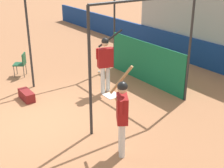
# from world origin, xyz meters

# --- Properties ---
(ground_plane) EXTENTS (60.00, 60.00, 0.00)m
(ground_plane) POSITION_xyz_m (0.00, 0.00, 0.00)
(ground_plane) COLOR #9E6642
(outfield_wall) EXTENTS (24.00, 0.12, 1.03)m
(outfield_wall) POSITION_xyz_m (0.00, 6.83, 0.52)
(outfield_wall) COLOR navy
(outfield_wall) RESTS_ON ground
(batting_cage) EXTENTS (3.70, 3.37, 3.11)m
(batting_cage) POSITION_xyz_m (-0.45, 3.45, 1.29)
(batting_cage) COLOR #282828
(batting_cage) RESTS_ON ground
(home_plate) EXTENTS (0.44, 0.44, 0.02)m
(home_plate) POSITION_xyz_m (-0.18, 2.43, 0.01)
(home_plate) COLOR white
(home_plate) RESTS_ON ground
(player_batter) EXTENTS (0.59, 0.97, 1.93)m
(player_batter) POSITION_xyz_m (-0.53, 2.44, 1.07)
(player_batter) COLOR silver
(player_batter) RESTS_ON ground
(player_waiting) EXTENTS (0.76, 0.55, 1.96)m
(player_waiting) POSITION_xyz_m (2.45, 0.83, 1.03)
(player_waiting) COLOR silver
(player_waiting) RESTS_ON ground
(folding_chair) EXTENTS (0.56, 0.56, 0.84)m
(folding_chair) POSITION_xyz_m (-3.45, 0.81, 0.52)
(folding_chair) COLOR #194C2D
(folding_chair) RESTS_ON ground
(equipment_bag) EXTENTS (0.70, 0.28, 0.28)m
(equipment_bag) POSITION_xyz_m (-1.42, 0.17, 0.14)
(equipment_bag) COLOR maroon
(equipment_bag) RESTS_ON ground
(baseball) EXTENTS (0.07, 0.07, 0.07)m
(baseball) POSITION_xyz_m (-2.13, 3.23, 0.04)
(baseball) COLOR white
(baseball) RESTS_ON ground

